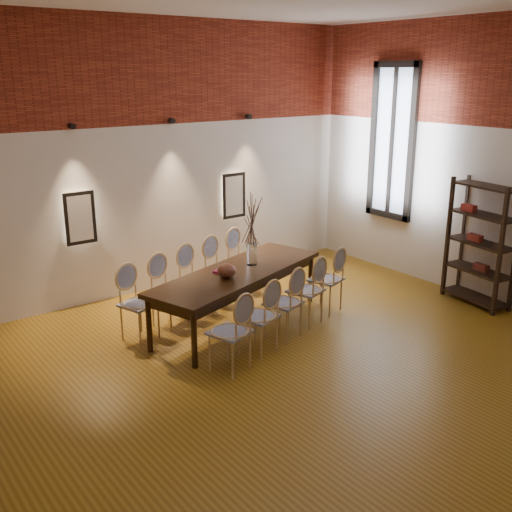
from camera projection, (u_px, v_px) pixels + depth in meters
floor at (314, 370)px, 6.80m from camera, size 7.00×7.00×0.02m
wall_back at (157, 158)px, 8.91m from camera, size 7.00×0.10×4.00m
wall_right at (509, 165)px, 8.25m from camera, size 0.10×7.00×4.00m
brick_band_back at (155, 71)px, 8.49m from camera, size 7.00×0.02×1.50m
niche_left at (79, 218)px, 8.29m from camera, size 0.36×0.06×0.66m
niche_right at (233, 195)px, 9.79m from camera, size 0.36×0.06×0.66m
spot_fixture_left at (72, 126)px, 7.90m from camera, size 0.08×0.10×0.08m
spot_fixture_mid at (172, 121)px, 8.77m from camera, size 0.08×0.10×0.08m
spot_fixture_right at (248, 117)px, 9.57m from camera, size 0.08×0.10×0.08m
window_glass at (393, 142)px, 9.68m from camera, size 0.02×0.78×2.38m
window_frame at (392, 142)px, 9.67m from camera, size 0.08×0.90×2.50m
window_mullion at (392, 142)px, 9.67m from camera, size 0.06×0.06×2.40m
dining_table at (238, 298)px, 7.93m from camera, size 2.86×1.64×0.75m
chair_near_a at (230, 332)px, 6.65m from camera, size 0.55×0.55×0.94m
chair_near_b at (258, 316)px, 7.08m from camera, size 0.55×0.55×0.94m
chair_near_c at (283, 302)px, 7.50m from camera, size 0.55×0.55×0.94m
chair_near_d at (306, 290)px, 7.92m from camera, size 0.55×0.55×0.94m
chair_near_e at (326, 279)px, 8.34m from camera, size 0.55×0.55×0.94m
chair_far_a at (139, 304)px, 7.45m from camera, size 0.55×0.55×0.94m
chair_far_b at (169, 291)px, 7.88m from camera, size 0.55×0.55×0.94m
chair_far_c at (197, 280)px, 8.30m from camera, size 0.55×0.55×0.94m
chair_far_d at (221, 270)px, 8.72m from camera, size 0.55×0.55×0.94m
chair_far_e at (244, 261)px, 9.14m from camera, size 0.55×0.55×0.94m
vase at (252, 254)px, 8.02m from camera, size 0.14×0.14×0.30m
dried_branches at (252, 221)px, 7.89m from camera, size 0.50×0.50×0.70m
bowl at (227, 271)px, 7.53m from camera, size 0.24×0.24×0.18m
book at (224, 271)px, 7.77m from camera, size 0.30×0.25×0.03m
shelving_rack at (481, 243)px, 8.52m from camera, size 0.52×1.04×1.80m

